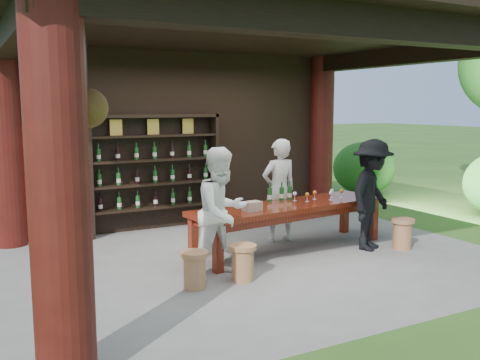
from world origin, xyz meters
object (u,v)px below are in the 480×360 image
host (279,190)px  guest_woman (222,212)px  tasting_table (290,211)px  stool_near_left (243,262)px  stool_near_right (402,233)px  wine_shelf (155,173)px  guest_man (372,195)px  napkin_basket (252,206)px  stool_far_left (194,269)px

host → guest_woman: bearing=37.0°
tasting_table → stool_near_left: (-1.39, -0.99, -0.38)m
tasting_table → stool_near_left: size_ratio=7.17×
stool_near_right → host: (-1.49, 1.37, 0.61)m
wine_shelf → guest_man: (2.61, -2.88, -0.19)m
stool_near_right → wine_shelf: bearing=134.6°
stool_near_right → guest_woman: 3.22m
tasting_table → napkin_basket: bearing=-165.1°
host → napkin_basket: bearing=40.0°
wine_shelf → host: (1.58, -1.75, -0.20)m
stool_near_left → stool_near_right: 3.03m
stool_near_right → stool_near_left: bearing=-176.5°
tasting_table → stool_near_right: tasting_table is taller
guest_man → host: bearing=103.2°
guest_woman → napkin_basket: (0.71, 0.44, -0.06)m
host → guest_man: (1.03, -1.14, 0.01)m
napkin_basket → stool_near_right: bearing=-13.7°
tasting_table → host: (0.14, 0.55, 0.24)m
stool_near_left → stool_far_left: 0.68m
wine_shelf → guest_woman: wine_shelf is taller
tasting_table → host: size_ratio=2.00×
host → guest_man: guest_man is taller
tasting_table → wine_shelf: bearing=122.0°
stool_far_left → guest_woman: bearing=29.5°
stool_near_left → stool_near_right: size_ratio=0.98×
guest_woman → wine_shelf: bearing=70.7°
tasting_table → stool_far_left: (-2.07, -0.96, -0.38)m
stool_far_left → host: host is taller
host → stool_near_right: bearing=138.4°
guest_man → napkin_basket: size_ratio=6.83×
wine_shelf → napkin_basket: bearing=-76.0°
stool_near_right → guest_woman: (-3.15, 0.15, 0.61)m
stool_near_left → guest_man: (2.56, 0.41, 0.63)m
host → napkin_basket: host is taller
stool_near_right → stool_far_left: 3.70m
tasting_table → stool_far_left: 2.32m
guest_man → napkin_basket: 2.01m
stool_far_left → guest_woman: 0.88m
napkin_basket → guest_man: bearing=-10.4°
stool_near_left → host: host is taller
wine_shelf → stool_near_right: wine_shelf is taller
guest_woman → guest_man: (2.69, 0.08, 0.01)m
wine_shelf → host: bearing=-47.9°
tasting_table → stool_near_left: bearing=-144.5°
guest_woman → napkin_basket: 0.84m
stool_near_left → napkin_basket: napkin_basket is taller
guest_woman → napkin_basket: guest_woman is taller
stool_near_left → guest_woman: size_ratio=0.28×
stool_near_left → napkin_basket: (0.58, 0.78, 0.56)m
guest_woman → guest_man: 2.69m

